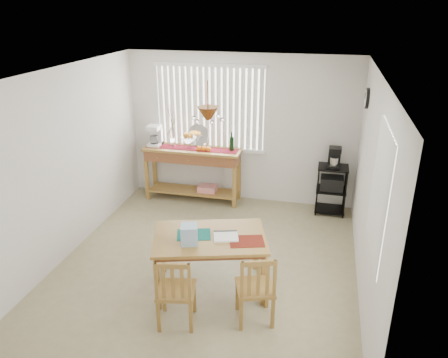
% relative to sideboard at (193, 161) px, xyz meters
% --- Properties ---
extents(ground, '(4.00, 4.50, 0.01)m').
position_rel_sideboard_xyz_m(ground, '(0.81, -1.99, -0.73)').
color(ground, tan).
extents(room_shell, '(4.20, 4.70, 2.70)m').
position_rel_sideboard_xyz_m(room_shell, '(0.81, -1.97, 0.96)').
color(room_shell, silver).
rests_on(room_shell, ground).
extents(sideboard, '(1.73, 0.49, 0.97)m').
position_rel_sideboard_xyz_m(sideboard, '(0.00, 0.00, 0.00)').
color(sideboard, '#A27836').
rests_on(sideboard, ground).
extents(sideboard_items, '(1.64, 0.41, 0.74)m').
position_rel_sideboard_xyz_m(sideboard_items, '(-0.29, 0.02, 0.40)').
color(sideboard_items, maroon).
rests_on(sideboard_items, sideboard).
extents(wire_cart, '(0.49, 0.39, 0.84)m').
position_rel_sideboard_xyz_m(wire_cart, '(2.42, 0.01, -0.23)').
color(wire_cart, black).
rests_on(wire_cart, ground).
extents(cart_items, '(0.20, 0.24, 0.34)m').
position_rel_sideboard_xyz_m(cart_items, '(2.42, 0.02, 0.27)').
color(cart_items, black).
rests_on(cart_items, wire_cart).
extents(dining_table, '(1.55, 1.22, 0.73)m').
position_rel_sideboard_xyz_m(dining_table, '(0.98, -2.50, -0.08)').
color(dining_table, '#A27836').
rests_on(dining_table, ground).
extents(table_items, '(1.13, 0.52, 0.23)m').
position_rel_sideboard_xyz_m(table_items, '(0.88, -2.65, 0.09)').
color(table_items, '#12655A').
rests_on(table_items, dining_table).
extents(chair_left, '(0.48, 0.48, 0.89)m').
position_rel_sideboard_xyz_m(chair_left, '(0.79, -3.25, -0.29)').
color(chair_left, '#A27836').
rests_on(chair_left, ground).
extents(chair_right, '(0.52, 0.52, 0.89)m').
position_rel_sideboard_xyz_m(chair_right, '(1.63, -3.01, -0.29)').
color(chair_right, '#A27836').
rests_on(chair_right, ground).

